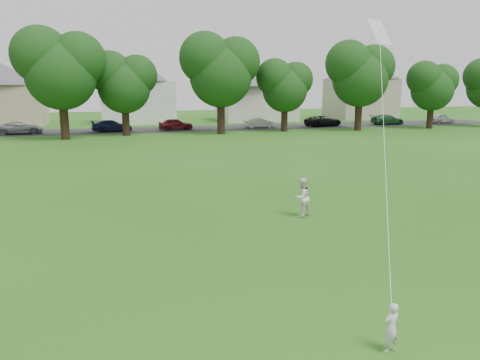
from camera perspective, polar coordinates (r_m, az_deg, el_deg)
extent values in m
plane|color=#215112|center=(11.96, 3.74, -12.69)|extent=(160.00, 160.00, 0.00)
cube|color=#2D2D30|center=(52.63, -11.56, 6.00)|extent=(90.00, 7.00, 0.01)
imported|color=silver|center=(9.51, 17.94, -16.75)|extent=(0.40, 0.31, 0.98)
imported|color=white|center=(17.74, 7.56, -2.12)|extent=(0.89, 0.82, 1.48)
plane|color=silver|center=(19.01, 16.65, 16.93)|extent=(1.20, 0.93, 0.92)
cylinder|color=white|center=(13.71, 17.11, 6.29)|extent=(0.01, 0.01, 12.18)
cylinder|color=black|center=(45.39, -20.65, 7.08)|extent=(0.77, 0.77, 3.86)
cylinder|color=black|center=(47.20, -13.76, 7.19)|extent=(0.71, 0.71, 3.13)
cylinder|color=black|center=(47.40, -2.33, 7.97)|extent=(0.77, 0.77, 3.87)
cylinder|color=black|center=(50.22, 5.43, 7.60)|extent=(0.69, 0.69, 2.94)
cylinder|color=black|center=(52.63, 14.23, 7.89)|extent=(0.76, 0.76, 3.69)
cylinder|color=black|center=(57.56, 22.17, 7.30)|extent=(0.69, 0.69, 2.91)
imported|color=gray|center=(52.18, -25.18, 5.76)|extent=(4.53, 2.48, 1.20)
imported|color=#161C44|center=(51.46, -15.35, 6.39)|extent=(4.34, 2.07, 1.22)
imported|color=maroon|center=(51.92, -7.84, 6.76)|extent=(3.79, 1.62, 1.27)
imported|color=#B0B0B0|center=(54.07, 2.40, 6.99)|extent=(3.63, 1.47, 1.17)
imported|color=black|center=(57.02, 10.11, 7.10)|extent=(4.72, 2.66, 1.25)
imported|color=#1B5228|center=(61.27, 17.52, 7.04)|extent=(4.26, 1.83, 1.22)
imported|color=silver|center=(65.87, 23.32, 6.91)|extent=(3.66, 1.75, 1.21)
cube|color=#C3AE92|center=(63.54, -27.03, 8.10)|extent=(9.58, 7.68, 4.86)
cube|color=silver|center=(62.42, -12.34, 9.26)|extent=(9.09, 6.50, 5.33)
pyramid|color=#524F55|center=(62.47, -12.57, 14.39)|extent=(13.12, 13.12, 2.93)
cube|color=beige|center=(65.35, 2.00, 9.33)|extent=(9.86, 7.64, 4.71)
pyramid|color=#524F55|center=(65.35, 2.03, 13.67)|extent=(14.23, 14.23, 2.59)
cube|color=#AAA38C|center=(71.79, 14.45, 9.58)|extent=(8.58, 7.57, 5.71)
pyramid|color=#524F55|center=(71.87, 14.69, 14.36)|extent=(12.38, 12.38, 3.14)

